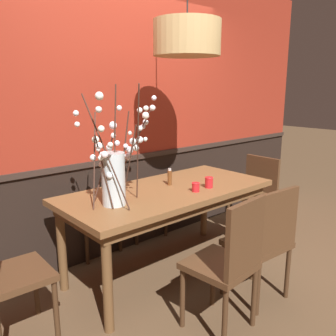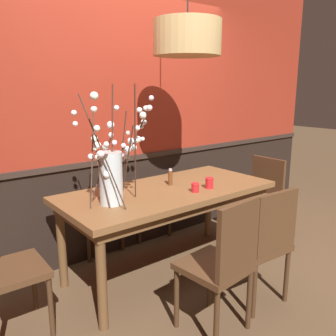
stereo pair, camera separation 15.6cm
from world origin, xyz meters
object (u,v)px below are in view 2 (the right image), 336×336
chair_head_east_end (261,191)px  pendant_lamp (187,38)px  chair_near_side_right (263,241)px  condiment_bottle (170,177)px  dining_table (168,198)px  candle_holder_nearer_edge (195,187)px  chair_far_side_left (92,201)px  chair_far_side_right (144,188)px  candle_holder_nearer_center (209,183)px  chair_near_side_left (223,261)px  vase_with_blossoms (112,171)px

chair_head_east_end → pendant_lamp: (-1.20, -0.09, 1.52)m
chair_near_side_right → condiment_bottle: 0.98m
chair_near_side_right → dining_table: bearing=107.2°
chair_near_side_right → candle_holder_nearer_edge: size_ratio=11.88×
chair_far_side_left → candle_holder_nearer_edge: 1.20m
chair_far_side_right → candle_holder_nearer_center: bearing=-92.0°
chair_near_side_left → condiment_bottle: size_ratio=6.33×
candle_holder_nearer_center → condiment_bottle: condiment_bottle is taller
chair_near_side_right → chair_far_side_right: bearing=87.5°
dining_table → pendant_lamp: (0.14, -0.07, 1.33)m
candle_holder_nearer_center → candle_holder_nearer_edge: candle_holder_nearer_center is taller
dining_table → chair_far_side_right: (0.33, 0.86, -0.16)m
chair_head_east_end → chair_near_side_left: chair_near_side_left is taller
dining_table → candle_holder_nearer_center: bearing=-35.8°
chair_far_side_left → candle_holder_nearer_center: chair_far_side_left is taller
chair_near_side_left → chair_far_side_right: chair_near_side_left is taller
chair_head_east_end → candle_holder_nearer_edge: bearing=-169.0°
pendant_lamp → candle_holder_nearer_center: bearing=-43.7°
candle_holder_nearer_center → chair_far_side_right: bearing=88.0°
chair_near_side_right → chair_far_side_right: chair_far_side_right is taller
dining_table → chair_head_east_end: bearing=0.9°
chair_near_side_left → chair_far_side_right: bearing=71.9°
chair_far_side_right → condiment_bottle: chair_far_side_right is taller
chair_near_side_left → pendant_lamp: (0.38, 0.81, 1.48)m
condiment_bottle → pendant_lamp: bearing=-70.6°
chair_far_side_left → chair_far_side_right: (0.64, -0.01, 0.03)m
chair_near_side_right → candle_holder_nearer_edge: (-0.14, 0.61, 0.30)m
vase_with_blossoms → chair_far_side_left: bearing=74.0°
dining_table → chair_head_east_end: size_ratio=2.15×
chair_far_side_right → pendant_lamp: (-0.19, -0.92, 1.48)m
candle_holder_nearer_center → chair_near_side_left: bearing=-128.5°
chair_far_side_left → candle_holder_nearer_center: 1.27m
candle_holder_nearer_center → condiment_bottle: size_ratio=0.63×
candle_holder_nearer_center → candle_holder_nearer_edge: size_ratio=1.22×
condiment_bottle → chair_far_side_right: bearing=72.9°
chair_far_side_left → pendant_lamp: bearing=-64.3°
dining_table → condiment_bottle: (0.09, 0.08, 0.16)m
condiment_bottle → chair_far_side_left: bearing=116.9°
chair_near_side_right → pendant_lamp: size_ratio=0.99×
chair_far_side_right → chair_far_side_left: bearing=179.3°
chair_far_side_left → chair_near_side_right: bearing=-71.6°
vase_with_blossoms → chair_near_side_left: bearing=-68.2°
chair_near_side_left → candle_holder_nearer_center: chair_near_side_left is taller
condiment_bottle → pendant_lamp: size_ratio=0.16×
chair_near_side_left → candle_holder_nearer_edge: bearing=61.5°
chair_far_side_right → candle_holder_nearer_edge: 1.13m
condiment_bottle → chair_near_side_right: bearing=-79.7°
pendant_lamp → chair_far_side_left: bearing=115.7°
chair_head_east_end → candle_holder_nearer_edge: (-1.23, -0.24, 0.32)m
dining_table → vase_with_blossoms: bearing=-175.1°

